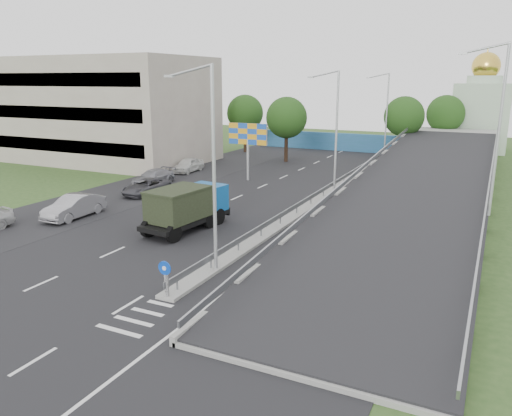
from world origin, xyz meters
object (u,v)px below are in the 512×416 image
Objects in this scene: church at (481,112)px; parked_car_e at (188,165)px; lamp_post_mid at (334,126)px; parked_car_b at (74,207)px; parked_car_d at (153,177)px; sign_bollard at (166,279)px; lamp_post_near at (210,159)px; billboard at (248,137)px; parked_car_c at (146,187)px; dump_truck at (187,206)px; lamp_post_far at (385,112)px.

church is 41.01m from parked_car_e.
lamp_post_mid reaches higher than parked_car_b.
parked_car_b is at bearing -132.44° from lamp_post_mid.
church reaches higher than parked_car_d.
sign_bollard is 0.12× the size of church.
lamp_post_near is 20.00m from lamp_post_mid.
lamp_post_mid is at bearing 90.00° from lamp_post_near.
lamp_post_near is 15.65m from parked_car_b.
parked_car_b is 1.11× the size of parked_car_e.
billboard is at bearing 71.99° from parked_car_b.
lamp_post_near reaches higher than parked_car_c.
parked_car_c is at bearing 137.99° from lamp_post_near.
church is 47.98m from parked_car_c.
lamp_post_near is 19.71m from parked_car_c.
parked_car_d is (-16.04, 20.16, -0.34)m from sign_bollard.
church reaches higher than dump_truck.
lamp_post_near is 2.26× the size of parked_car_e.
parked_car_e is at bearing 169.15° from lamp_post_mid.
dump_truck is at bearing -110.20° from lamp_post_mid.
parked_car_b is at bearing 162.06° from lamp_post_near.
dump_truck is at bearing -107.42° from church.
billboard is 1.15× the size of parked_car_c.
lamp_post_far is at bearing 59.60° from parked_car_d.
dump_truck is 21.03m from parked_car_e.
lamp_post_near is 1.00× the size of lamp_post_mid.
church is (9.89, 14.00, -0.50)m from lamp_post_far.
lamp_post_near reaches higher than sign_bollard.
lamp_post_far is at bearing 89.86° from sign_bollard.
parked_car_c is (-8.86, 7.07, -0.93)m from dump_truck.
lamp_post_near is at bearing -90.00° from lamp_post_far.
lamp_post_mid reaches higher than parked_car_d.
lamp_post_far is 2.10× the size of parked_car_c.
church is 55.13m from parked_car_b.
parked_car_b is at bearing -166.92° from dump_truck.
parked_car_c is (-14.13, -7.27, -5.14)m from lamp_post_mid.
lamp_post_near reaches higher than parked_car_d.
lamp_post_near is 2.11× the size of parked_car_d.
billboard is (-19.00, -32.00, -1.12)m from church.
lamp_post_far is 17.15m from church.
parked_car_b is (-8.83, -1.10, -0.79)m from dump_truck.
dump_truck is (3.83, -16.34, -2.59)m from billboard.
billboard is 18.45m from parked_car_b.
lamp_post_near is at bearing -100.38° from church.
church reaches higher than sign_bollard.
parked_car_b is 1.03× the size of parked_car_d.
parked_car_e reaches higher than parked_car_c.
church is (9.89, 54.00, -0.50)m from lamp_post_near.
parked_car_e is (-16.71, 27.05, -0.28)m from sign_bollard.
lamp_post_mid is 1.00× the size of lamp_post_far.
church reaches higher than lamp_post_far.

